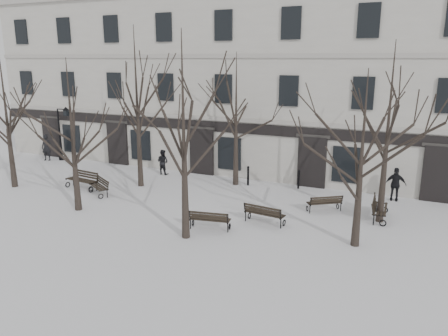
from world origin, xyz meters
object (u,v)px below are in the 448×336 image
Objects in this scene: bench_4 at (325,203)px; lamp_post at (62,130)px; tree_2 at (183,112)px; bench_5 at (378,208)px; bench_3 at (100,186)px; bench_0 at (82,179)px; bench_1 at (210,219)px; tree_3 at (363,139)px; bench_2 at (264,213)px; tree_1 at (71,118)px; tree_0 at (4,100)px.

lamp_post is (-19.38, 3.20, 1.78)m from bench_4.
bench_4 is at bearing 50.20° from tree_2.
bench_5 is (6.99, 5.51, -4.63)m from tree_2.
bench_3 is 11.89m from bench_4.
bench_0 reaches higher than bench_1.
bench_5 is at bearing 81.38° from tree_3.
bench_2 reaches higher than bench_4.
tree_3 is at bearing 5.47° from tree_1.
bench_0 is at bearing -39.15° from lamp_post.
bench_2 is at bearing 1.41° from tree_0.
bench_4 is at bearing 42.32° from bench_3.
tree_1 reaches higher than lamp_post.
bench_4 is 0.43× the size of lamp_post.
bench_5 is at bearing 40.66° from bench_3.
bench_3 is 9.59m from lamp_post.
tree_3 is 22.39m from lamp_post.
tree_2 is at bearing -10.71° from tree_0.
tree_0 reaches higher than bench_0.
bench_2 is at bearing -18.94° from lamp_post.
tree_3 is at bearing 177.03° from bench_2.
bench_1 is 7.93m from bench_3.
tree_1 reaches higher than bench_5.
tree_2 is 8.53m from bench_4.
tree_1 is 3.82× the size of bench_2.
tree_3 is at bearing -1.00° from tree_0.
tree_2 reaches higher than bench_3.
tree_2 is at bearing -162.47° from tree_3.
bench_3 reaches higher than bench_4.
bench_1 is at bearing -8.04° from bench_0.
tree_2 is 2.14× the size of lamp_post.
bench_2 is at bearing 119.14° from bench_5.
bench_5 is (15.68, 1.84, -0.02)m from bench_0.
tree_3 is 3.48× the size of bench_5.
tree_0 is at bearing -24.96° from bench_4.
tree_3 is 4.08× the size of bench_4.
bench_1 is at bearing 2.75° from tree_1.
tree_3 is 5.56m from bench_2.
tree_2 is at bearing 14.97° from bench_4.
bench_1 is at bearing 16.20° from bench_3.
tree_1 is at bearing -43.07° from lamp_post.
bench_3 is (1.57, -0.44, -0.07)m from bench_0.
tree_1 is (6.12, -1.56, -0.47)m from tree_0.
tree_3 is 5.13m from bench_5.
tree_2 is 6.84m from tree_3.
tree_3 reaches higher than bench_5.
bench_5 is at bearing -141.79° from bench_2.
bench_2 is (2.44, 2.74, -4.66)m from tree_2.
bench_0 reaches higher than bench_4.
bench_2 is at bearing 12.31° from tree_1.
bench_3 is at bearing -8.24° from bench_0.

